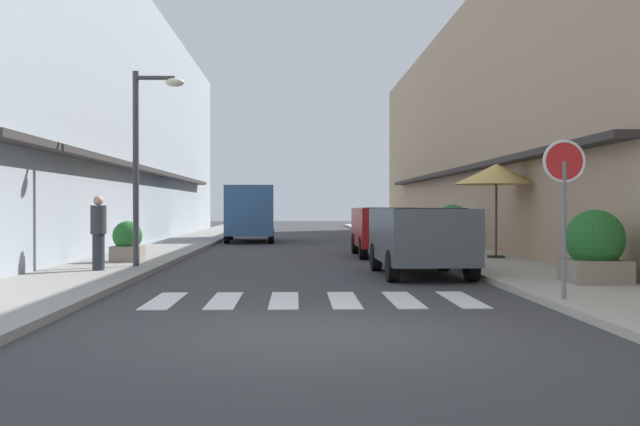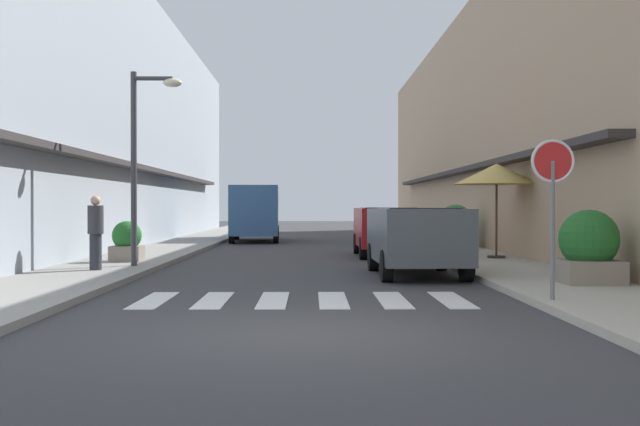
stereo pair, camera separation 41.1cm
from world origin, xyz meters
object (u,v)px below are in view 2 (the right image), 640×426
object	(u,v)px
street_lamp	(143,145)
planter_corner	(589,248)
delivery_van	(255,209)
planter_midblock	(127,242)
planter_far	(455,227)
parked_car_near	(416,233)
round_street_sign	(553,177)
parked_car_mid	(387,226)
pedestrian_walking_near	(96,231)
cafe_umbrella	(497,174)

from	to	relation	value
street_lamp	planter_corner	xyz separation A→B (m)	(8.91, -4.13, -2.18)
delivery_van	planter_midblock	world-z (taller)	delivery_van
planter_corner	planter_far	bearing A→B (deg)	90.69
parked_car_near	planter_midblock	distance (m)	7.50
round_street_sign	planter_corner	bearing A→B (deg)	59.43
planter_corner	planter_midblock	distance (m)	11.16
delivery_van	parked_car_mid	bearing A→B (deg)	-64.86
delivery_van	planter_far	bearing A→B (deg)	-44.49
delivery_van	planter_midblock	distance (m)	13.62
street_lamp	planter_midblock	world-z (taller)	street_lamp
round_street_sign	planter_corner	distance (m)	3.05
parked_car_near	pedestrian_walking_near	world-z (taller)	pedestrian_walking_near
cafe_umbrella	pedestrian_walking_near	distance (m)	10.45
cafe_umbrella	planter_midblock	distance (m)	9.84
pedestrian_walking_near	cafe_umbrella	bearing A→B (deg)	-96.14
parked_car_mid	delivery_van	xyz separation A→B (m)	(-4.65, 9.90, 0.48)
cafe_umbrella	parked_car_mid	bearing A→B (deg)	138.40
delivery_van	cafe_umbrella	world-z (taller)	cafe_umbrella
parked_car_mid	round_street_sign	distance (m)	11.66
round_street_sign	cafe_umbrella	size ratio (longest dim) A/B	0.94
planter_corner	planter_far	xyz separation A→B (m)	(-0.14, 11.91, 0.07)
cafe_umbrella	planter_far	distance (m)	5.42
street_lamp	planter_corner	distance (m)	10.06
cafe_umbrella	pedestrian_walking_near	xyz separation A→B (m)	(-9.66, -3.74, -1.39)
parked_car_mid	street_lamp	bearing A→B (deg)	-141.03
delivery_van	round_street_sign	size ratio (longest dim) A/B	2.30
parked_car_mid	pedestrian_walking_near	world-z (taller)	pedestrian_walking_near
planter_far	delivery_van	bearing A→B (deg)	135.51
parked_car_near	pedestrian_walking_near	distance (m)	6.96
parked_car_mid	round_street_sign	bearing A→B (deg)	-83.55
cafe_umbrella	planter_far	world-z (taller)	cafe_umbrella
parked_car_near	planter_corner	xyz separation A→B (m)	(2.73, -2.73, -0.17)
parked_car_mid	planter_corner	distance (m)	9.53
cafe_umbrella	planter_corner	distance (m)	6.91
parked_car_mid	cafe_umbrella	size ratio (longest dim) A/B	1.59
delivery_van	round_street_sign	distance (m)	22.26
parked_car_near	delivery_van	xyz separation A→B (m)	(-4.65, 16.30, 0.48)
parked_car_near	planter_far	size ratio (longest dim) A/B	2.80
street_lamp	planter_corner	world-z (taller)	street_lamp
planter_far	pedestrian_walking_near	bearing A→B (deg)	-136.89
parked_car_mid	cafe_umbrella	bearing A→B (deg)	-41.60
parked_car_mid	cafe_umbrella	xyz separation A→B (m)	(2.70, -2.40, 1.44)
delivery_van	street_lamp	distance (m)	15.05
street_lamp	parked_car_mid	bearing A→B (deg)	38.97
street_lamp	cafe_umbrella	xyz separation A→B (m)	(8.88, 2.59, -0.58)
parked_car_near	parked_car_mid	bearing A→B (deg)	90.00
round_street_sign	planter_far	xyz separation A→B (m)	(1.29, 14.34, -1.11)
delivery_van	pedestrian_walking_near	distance (m)	16.22
parked_car_near	delivery_van	world-z (taller)	delivery_van
delivery_van	round_street_sign	world-z (taller)	round_street_sign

